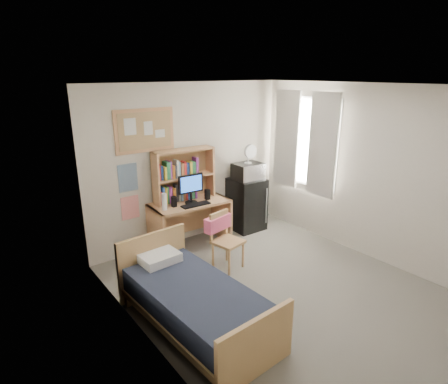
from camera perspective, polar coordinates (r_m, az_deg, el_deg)
floor at (r=5.18m, az=8.20°, el=-14.48°), size 3.60×4.20×0.02m
ceiling at (r=4.39m, az=9.75°, el=15.73°), size 3.60×4.20×0.02m
wall_back at (r=6.19m, az=-5.15°, el=4.31°), size 3.60×0.04×2.60m
wall_left at (r=3.62m, az=-11.53°, el=-6.07°), size 0.04×4.20×2.60m
wall_right at (r=6.00m, az=21.01°, el=2.73°), size 0.04×4.20×2.60m
window_unit at (r=6.59m, az=12.23°, el=7.47°), size 0.10×1.40×1.70m
curtain_left at (r=6.32m, az=14.80°, el=6.84°), size 0.04×0.55×1.70m
curtain_right at (r=6.83m, az=9.52°, el=7.98°), size 0.04×0.55×1.70m
bulletin_board at (r=5.69m, az=-11.97°, el=9.16°), size 0.94×0.03×0.64m
poster_wave at (r=5.71m, az=-14.46°, el=2.12°), size 0.30×0.01×0.42m
poster_japan at (r=5.85m, az=-14.10°, el=-2.31°), size 0.28×0.01×0.36m
desk at (r=6.09m, az=-5.19°, el=-4.97°), size 1.27×0.68×0.78m
desk_chair at (r=5.42m, az=0.62°, el=-7.53°), size 0.50×0.50×0.84m
mini_fridge at (r=6.76m, az=3.44°, el=-1.82°), size 0.57×0.57×0.94m
bed at (r=4.35m, az=-4.22°, el=-17.14°), size 1.01×1.88×0.51m
hutch at (r=5.95m, az=-6.12°, el=2.62°), size 1.02×0.30×0.82m
monitor at (r=5.83m, az=-5.06°, el=0.38°), size 0.42×0.05×0.44m
keyboard at (r=5.78m, az=-4.32°, el=-1.95°), size 0.47×0.17×0.02m
speaker_left at (r=5.74m, az=-7.63°, el=-1.46°), size 0.07×0.07×0.16m
speaker_right at (r=6.01m, az=-2.55°, el=-0.37°), size 0.07×0.07×0.17m
water_bottle at (r=5.62m, az=-9.09°, el=-1.47°), size 0.08×0.08×0.26m
hoodie at (r=5.45m, az=-0.98°, el=-4.74°), size 0.46×0.22×0.21m
microwave at (r=6.56m, az=3.65°, el=3.18°), size 0.50×0.39×0.29m
desk_fan at (r=6.50m, az=3.70°, el=5.68°), size 0.25×0.25×0.30m
pillow at (r=4.74m, az=-9.73°, el=-9.88°), size 0.48×0.35×0.11m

